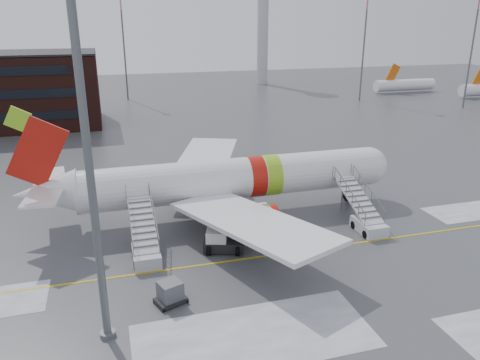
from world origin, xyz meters
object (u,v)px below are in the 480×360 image
object	(u,v)px
airliner	(224,180)
airstair_aft	(145,245)
airstair_fwd	(365,217)
pushback_tug	(221,241)
uld_container	(170,293)
light_mast_near	(81,95)

from	to	relation	value
airliner	airstair_aft	xyz separation A→B (m)	(-7.98, -6.54, -2.35)
airliner	airstair_aft	size ratio (longest dim) A/B	4.55
airstair_fwd	pushback_tug	distance (m)	13.13
airstair_aft	uld_container	world-z (taller)	airstair_aft
airliner	light_mast_near	world-z (taller)	light_mast_near
airliner	airstair_fwd	world-z (taller)	airliner
airstair_fwd	light_mast_near	bearing A→B (deg)	-157.81
pushback_tug	airstair_aft	bearing A→B (deg)	175.01
airliner	pushback_tug	distance (m)	7.80
airliner	pushback_tug	bearing A→B (deg)	-106.30
pushback_tug	light_mast_near	xyz separation A→B (m)	(-8.96, -8.48, 13.25)
airstair_aft	light_mast_near	bearing A→B (deg)	-108.65
airstair_fwd	pushback_tug	bearing A→B (deg)	-177.74
airstair_aft	light_mast_near	size ratio (longest dim) A/B	0.28
airstair_fwd	airstair_aft	size ratio (longest dim) A/B	1.00
airstair_fwd	uld_container	world-z (taller)	airstair_fwd
airstair_aft	uld_container	bearing A→B (deg)	-81.65
airliner	airstair_fwd	distance (m)	13.05
airstair_aft	light_mast_near	xyz separation A→B (m)	(-3.04, -9.00, 12.98)
airliner	light_mast_near	xyz separation A→B (m)	(-11.02, -15.54, 10.63)
pushback_tug	light_mast_near	bearing A→B (deg)	-136.55
airstair_fwd	uld_container	distance (m)	19.25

